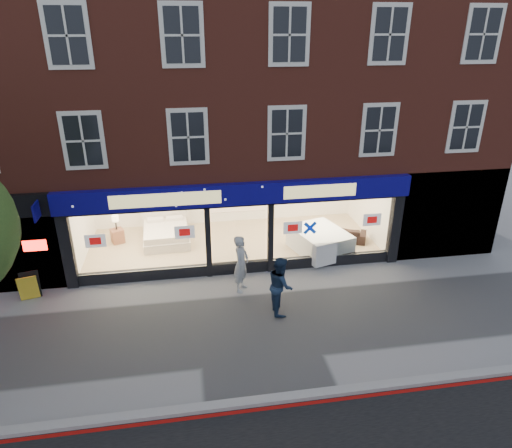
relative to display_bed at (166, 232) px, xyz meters
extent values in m
plane|color=gray|center=(2.54, -5.86, -0.44)|extent=(120.00, 120.00, 0.00)
cube|color=#8C0A07|center=(2.54, -8.96, -0.43)|extent=(60.00, 0.10, 0.01)
cube|color=gray|center=(2.54, -8.76, -0.38)|extent=(60.00, 0.25, 0.12)
cube|color=tan|center=(2.54, -0.61, -0.39)|extent=(11.00, 4.50, 0.10)
cube|color=brown|center=(2.54, 1.14, 6.21)|extent=(19.00, 8.00, 6.70)
cube|color=#0B0771|center=(2.54, -2.98, 2.51)|extent=(11.40, 0.28, 0.70)
cube|color=black|center=(2.54, -2.78, -0.24)|extent=(11.00, 0.18, 0.40)
cube|color=black|center=(-2.96, -2.81, 0.86)|extent=(0.35, 0.30, 2.60)
cube|color=black|center=(8.04, -2.81, 0.86)|extent=(0.35, 0.30, 2.60)
cube|color=white|center=(-0.71, -2.86, 1.01)|extent=(4.20, 0.02, 2.10)
cube|color=white|center=(5.79, -2.86, 1.01)|extent=(4.20, 0.02, 2.10)
cube|color=white|center=(2.54, -2.61, 0.71)|extent=(1.80, 0.02, 2.10)
cube|color=silver|center=(2.54, 1.64, 0.86)|extent=(11.00, 0.20, 2.60)
cube|color=#FFEAC6|center=(2.54, -0.61, 2.16)|extent=(11.00, 4.50, 0.12)
cube|color=#FF140C|center=(-3.86, -2.91, 1.16)|extent=(0.70, 0.04, 0.35)
cube|color=black|center=(10.04, -2.66, 1.21)|extent=(4.00, 0.40, 3.30)
cube|color=silver|center=(0.01, -0.14, -0.16)|extent=(1.82, 2.11, 0.35)
cube|color=silver|center=(0.01, -0.14, 0.14)|extent=(1.75, 2.03, 0.25)
cube|color=silver|center=(-0.05, 0.93, 0.27)|extent=(1.81, 0.21, 1.21)
cube|color=silver|center=(-0.41, 0.57, 0.33)|extent=(0.67, 0.36, 0.12)
cube|color=silver|center=(0.35, 0.61, 0.33)|extent=(0.67, 0.36, 0.12)
cube|color=brown|center=(-1.86, 0.14, -0.07)|extent=(0.59, 0.59, 0.55)
cube|color=silver|center=(5.64, -1.86, -0.20)|extent=(2.21, 2.51, 0.28)
cube|color=silver|center=(5.64, -1.86, 0.08)|extent=(2.21, 2.51, 0.28)
cube|color=silver|center=(5.64, -1.86, 0.36)|extent=(2.21, 2.51, 0.28)
imported|color=black|center=(6.76, -1.02, -0.06)|extent=(2.06, 1.47, 0.56)
cube|color=gold|center=(-4.11, -3.37, 0.00)|extent=(0.64, 0.49, 0.87)
imported|color=#A6AAAE|center=(2.45, -3.89, 0.51)|extent=(0.72, 0.82, 1.89)
imported|color=#182843|center=(3.42, -5.28, 0.46)|extent=(0.68, 0.87, 1.79)
camera|label=1|loc=(0.87, -16.48, 7.42)|focal=32.00mm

